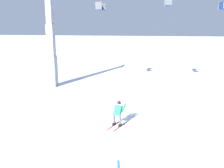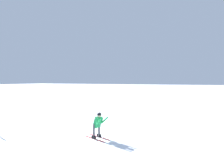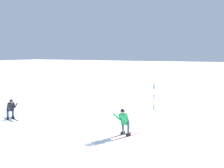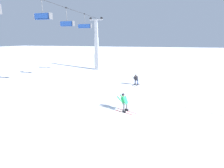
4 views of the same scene
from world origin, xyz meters
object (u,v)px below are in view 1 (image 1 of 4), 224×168
(lift_tower_near, at_px, (51,46))
(chairlift_seat_nearest, at_px, (100,6))
(chairlift_seat_middle, at_px, (223,5))
(skier_carving_main, at_px, (118,112))
(chairlift_seat_second, at_px, (167,2))

(lift_tower_near, xyz_separation_m, chairlift_seat_nearest, (4.91, 0.00, 3.68))
(lift_tower_near, distance_m, chairlift_seat_middle, 15.94)
(skier_carving_main, distance_m, chairlift_seat_nearest, 11.70)
(skier_carving_main, bearing_deg, chairlift_seat_middle, 49.89)
(lift_tower_near, relative_size, chairlift_seat_middle, 4.29)
(lift_tower_near, bearing_deg, chairlift_seat_middle, -0.00)
(skier_carving_main, xyz_separation_m, chairlift_seat_middle, (7.63, 9.05, 6.78))
(lift_tower_near, bearing_deg, chairlift_seat_nearest, 0.00)
(chairlift_seat_middle, bearing_deg, chairlift_seat_nearest, 180.00)
(chairlift_seat_nearest, bearing_deg, chairlift_seat_second, 0.00)
(lift_tower_near, height_order, chairlift_seat_second, lift_tower_near)
(skier_carving_main, bearing_deg, chairlift_seat_second, 71.76)
(chairlift_seat_nearest, bearing_deg, skier_carving_main, -71.81)
(lift_tower_near, relative_size, chairlift_seat_nearest, 4.33)
(skier_carving_main, relative_size, lift_tower_near, 0.19)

